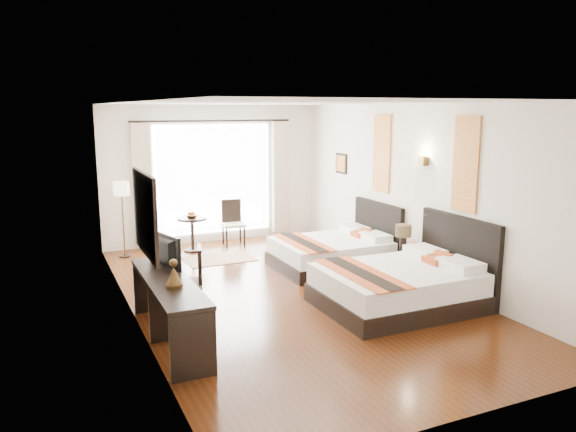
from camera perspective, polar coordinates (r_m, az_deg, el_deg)
name	(u,v)px	position (r m, az deg, el deg)	size (l,w,h in m)	color
floor	(289,294)	(8.44, 0.11, -7.97)	(4.50, 7.50, 0.01)	#3D1B0B
ceiling	(289,104)	(7.99, 0.11, 11.35)	(4.50, 7.50, 0.02)	white
wall_headboard	(416,192)	(9.25, 12.88, 2.38)	(0.01, 7.50, 2.80)	silver
wall_desk	(130,213)	(7.47, -15.77, 0.26)	(0.01, 7.50, 2.80)	silver
wall_window	(213,174)	(11.58, -7.61, 4.22)	(4.50, 0.01, 2.80)	silver
wall_entry	(472,267)	(5.02, 18.20, -4.98)	(4.50, 0.01, 2.80)	silver
window_glass	(213,179)	(11.58, -7.58, 3.72)	(2.40, 0.02, 2.20)	white
sheer_curtain	(214,180)	(11.52, -7.49, 3.69)	(2.30, 0.02, 2.10)	white
drape_left	(142,185)	(11.15, -14.58, 3.09)	(0.35, 0.14, 2.35)	#B9A78F
drape_right	(280,177)	(11.98, -0.78, 3.96)	(0.35, 0.14, 2.35)	#B9A78F
art_panel_near	(466,164)	(8.32, 17.60, 5.04)	(0.03, 0.50, 1.35)	maroon
art_panel_far	(382,153)	(9.98, 9.50, 6.29)	(0.03, 0.50, 1.35)	maroon
wall_sconce	(423,161)	(8.99, 13.56, 5.45)	(0.10, 0.14, 0.14)	#473319
mirror_frame	(145,214)	(6.52, -14.33, 0.17)	(0.04, 1.25, 0.95)	black
mirror_glass	(147,214)	(6.53, -14.11, 0.18)	(0.01, 1.12, 0.82)	white
bed_near	(403,284)	(8.03, 11.59, -6.83)	(2.14, 1.67, 1.21)	black
bed_far	(335,251)	(9.79, 4.82, -3.59)	(1.94, 1.51, 1.09)	black
nightstand	(407,268)	(9.17, 12.01, -5.18)	(0.38, 0.47, 0.45)	black
table_lamp	(403,233)	(9.12, 11.64, -1.66)	(0.26, 0.26, 0.41)	black
vase	(413,248)	(9.00, 12.55, -3.21)	(0.14, 0.14, 0.14)	black
console_desk	(169,310)	(6.87, -11.96, -9.33)	(0.50, 2.20, 0.76)	black
television	(159,251)	(7.22, -12.94, -3.48)	(0.74, 0.10, 0.43)	black
bronze_figurine	(174,275)	(6.42, -11.52, -5.89)	(0.19, 0.19, 0.29)	#473319
desk_chair	(188,294)	(7.67, -10.15, -7.85)	(0.52, 0.52, 0.93)	#C1BA94
floor_lamp	(122,194)	(10.68, -16.55, 2.16)	(0.28, 0.28, 1.41)	black
side_table	(192,234)	(11.00, -9.68, -1.85)	(0.57, 0.57, 0.66)	black
fruit_bowl	(192,216)	(10.92, -9.76, -0.03)	(0.22, 0.22, 0.05)	#4B361A
window_chair	(233,232)	(11.36, -5.57, -1.60)	(0.47, 0.47, 0.92)	#C1BA94
jute_rug	(219,259)	(10.42, -7.03, -4.32)	(1.23, 0.83, 0.01)	tan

